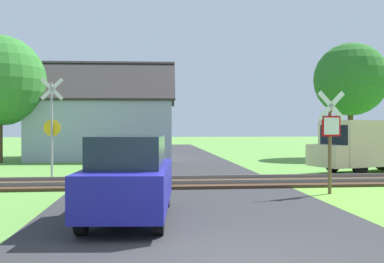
# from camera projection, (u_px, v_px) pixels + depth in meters

# --- Properties ---
(ground_plane) EXTENTS (160.00, 160.00, 0.00)m
(ground_plane) POSITION_uv_depth(u_px,v_px,m) (222.00, 263.00, 6.17)
(ground_plane) COLOR #5B933D
(road_asphalt) EXTENTS (7.03, 80.00, 0.01)m
(road_asphalt) POSITION_uv_depth(u_px,v_px,m) (204.00, 229.00, 8.16)
(road_asphalt) COLOR #2D2D30
(road_asphalt) RESTS_ON ground
(rail_track) EXTENTS (60.00, 2.60, 0.22)m
(rail_track) POSITION_uv_depth(u_px,v_px,m) (180.00, 183.00, 14.65)
(rail_track) COLOR #422D1E
(rail_track) RESTS_ON ground
(stop_sign_near) EXTENTS (0.87, 0.20, 3.02)m
(stop_sign_near) POSITION_uv_depth(u_px,v_px,m) (330.00, 134.00, 12.47)
(stop_sign_near) COLOR brown
(stop_sign_near) RESTS_ON ground
(crossing_sign_far) EXTENTS (0.88, 0.13, 3.87)m
(crossing_sign_far) POSITION_uv_depth(u_px,v_px,m) (52.00, 122.00, 16.50)
(crossing_sign_far) COLOR #9E9EA5
(crossing_sign_far) RESTS_ON ground
(house) EXTENTS (8.98, 7.14, 6.09)m
(house) POSITION_uv_depth(u_px,v_px,m) (106.00, 127.00, 26.86)
(house) COLOR #99A3B7
(house) RESTS_ON ground
(tree_far) EXTENTS (4.62, 4.62, 7.31)m
(tree_far) POSITION_uv_depth(u_px,v_px,m) (351.00, 80.00, 27.15)
(tree_far) COLOR #513823
(tree_far) RESTS_ON ground
(mail_truck) EXTENTS (5.23, 3.30, 2.24)m
(mail_truck) POSITION_uv_depth(u_px,v_px,m) (368.00, 144.00, 18.34)
(mail_truck) COLOR beige
(mail_truck) RESTS_ON ground
(parked_car) EXTENTS (1.97, 4.12, 1.78)m
(parked_car) POSITION_uv_depth(u_px,v_px,m) (130.00, 177.00, 9.06)
(parked_car) COLOR navy
(parked_car) RESTS_ON ground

